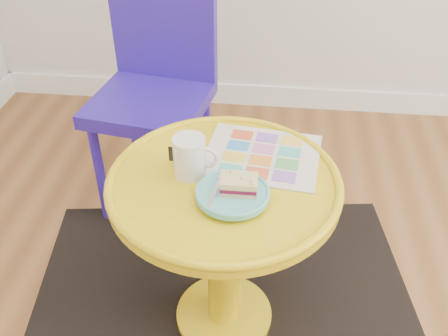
# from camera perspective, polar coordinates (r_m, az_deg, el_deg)

# --- Properties ---
(room_walls) EXTENTS (4.00, 4.00, 4.00)m
(room_walls) POSITION_cam_1_polar(r_m,az_deg,el_deg) (2.06, -9.88, -4.64)
(room_walls) COLOR silver
(room_walls) RESTS_ON ground
(rug) EXTENTS (1.44, 1.27, 0.01)m
(rug) POSITION_cam_1_polar(r_m,az_deg,el_deg) (1.75, 0.00, -16.55)
(rug) COLOR black
(rug) RESTS_ON ground
(side_table) EXTENTS (0.62, 0.62, 0.59)m
(side_table) POSITION_cam_1_polar(r_m,az_deg,el_deg) (1.43, 0.00, -6.58)
(side_table) COLOR gold
(side_table) RESTS_ON ground
(chair) EXTENTS (0.47, 0.47, 0.93)m
(chair) POSITION_cam_1_polar(r_m,az_deg,el_deg) (1.94, -7.78, 9.92)
(chair) COLOR #2D19A4
(chair) RESTS_ON ground
(newspaper) EXTENTS (0.35, 0.30, 0.01)m
(newspaper) POSITION_cam_1_polar(r_m,az_deg,el_deg) (1.41, 4.36, 1.43)
(newspaper) COLOR silver
(newspaper) RESTS_ON side_table
(mug) EXTENTS (0.12, 0.09, 0.11)m
(mug) POSITION_cam_1_polar(r_m,az_deg,el_deg) (1.31, -3.86, 1.42)
(mug) COLOR silver
(mug) RESTS_ON side_table
(plate) EXTENTS (0.19, 0.19, 0.02)m
(plate) POSITION_cam_1_polar(r_m,az_deg,el_deg) (1.25, 0.99, -2.98)
(plate) COLOR #5BB9C2
(plate) RESTS_ON newspaper
(cake_slice) EXTENTS (0.09, 0.06, 0.04)m
(cake_slice) POSITION_cam_1_polar(r_m,az_deg,el_deg) (1.23, 1.72, -1.88)
(cake_slice) COLOR #D3BC8C
(cake_slice) RESTS_ON plate
(fork) EXTENTS (0.04, 0.14, 0.00)m
(fork) POSITION_cam_1_polar(r_m,az_deg,el_deg) (1.25, -0.88, -2.35)
(fork) COLOR silver
(fork) RESTS_ON plate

